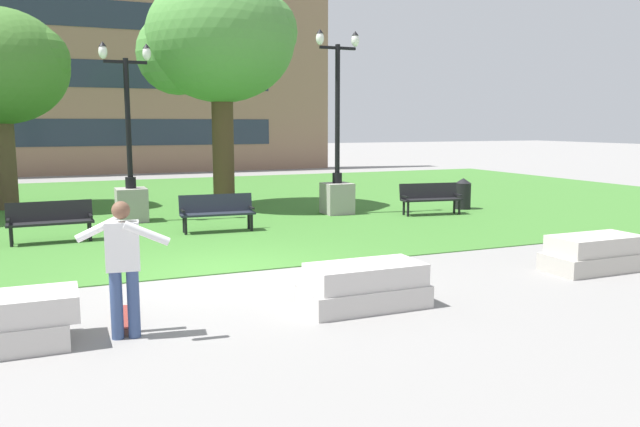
# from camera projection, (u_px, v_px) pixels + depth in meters

# --- Properties ---
(ground_plane) EXTENTS (140.00, 140.00, 0.00)m
(ground_plane) POSITION_uv_depth(u_px,v_px,m) (227.00, 274.00, 11.03)
(ground_plane) COLOR gray
(grass_lawn) EXTENTS (40.00, 20.00, 0.02)m
(grass_lawn) POSITION_uv_depth(u_px,v_px,m) (148.00, 206.00, 20.14)
(grass_lawn) COLOR #3D752D
(grass_lawn) RESTS_ON ground
(concrete_block_left) EXTENTS (1.80, 0.90, 0.64)m
(concrete_block_left) POSITION_uv_depth(u_px,v_px,m) (365.00, 286.00, 9.00)
(concrete_block_left) COLOR #BCB7B2
(concrete_block_left) RESTS_ON ground
(concrete_block_right) EXTENTS (1.80, 0.90, 0.64)m
(concrete_block_right) POSITION_uv_depth(u_px,v_px,m) (594.00, 254.00, 11.26)
(concrete_block_right) COLOR #B2ADA3
(concrete_block_right) RESTS_ON ground
(person_skateboarder) EXTENTS (1.07, 0.73, 1.71)m
(person_skateboarder) POSITION_uv_depth(u_px,v_px,m) (123.00, 261.00, 7.60)
(person_skateboarder) COLOR #384C7A
(person_skateboarder) RESTS_ON ground
(skateboard) EXTENTS (0.30, 1.03, 0.14)m
(skateboard) POSITION_uv_depth(u_px,v_px,m) (126.00, 319.00, 8.20)
(skateboard) COLOR maroon
(skateboard) RESTS_ON ground
(park_bench_near_left) EXTENTS (1.82, 0.59, 0.90)m
(park_bench_near_left) POSITION_uv_depth(u_px,v_px,m) (50.00, 219.00, 13.86)
(park_bench_near_left) COLOR black
(park_bench_near_left) RESTS_ON grass_lawn
(park_bench_far_left) EXTENTS (1.83, 0.65, 0.90)m
(park_bench_far_left) POSITION_uv_depth(u_px,v_px,m) (217.00, 210.00, 15.26)
(park_bench_far_left) COLOR #1E232D
(park_bench_far_left) RESTS_ON grass_lawn
(park_bench_far_right) EXTENTS (1.86, 0.79, 0.90)m
(park_bench_far_right) POSITION_uv_depth(u_px,v_px,m) (430.00, 197.00, 18.12)
(park_bench_far_right) COLOR black
(park_bench_far_right) RESTS_ON grass_lawn
(lamp_post_left) EXTENTS (1.32, 0.80, 5.25)m
(lamp_post_left) POSITION_uv_depth(u_px,v_px,m) (337.00, 178.00, 18.20)
(lamp_post_left) COLOR gray
(lamp_post_left) RESTS_ON grass_lawn
(lamp_post_center) EXTENTS (1.32, 0.80, 4.72)m
(lamp_post_center) POSITION_uv_depth(u_px,v_px,m) (131.00, 186.00, 16.74)
(lamp_post_center) COLOR gray
(lamp_post_center) RESTS_ON grass_lawn
(tree_far_right) EXTENTS (4.73, 4.51, 7.09)m
(tree_far_right) POSITION_uv_depth(u_px,v_px,m) (219.00, 42.00, 18.92)
(tree_far_right) COLOR #4C3823
(tree_far_right) RESTS_ON grass_lawn
(trash_bin) EXTENTS (0.49, 0.49, 0.96)m
(trash_bin) POSITION_uv_depth(u_px,v_px,m) (463.00, 193.00, 19.30)
(trash_bin) COLOR black
(trash_bin) RESTS_ON grass_lawn
(building_facade_distant) EXTENTS (29.87, 1.03, 13.31)m
(building_facade_distant) POSITION_uv_depth(u_px,v_px,m) (54.00, 44.00, 31.46)
(building_facade_distant) COLOR #8E6B56
(building_facade_distant) RESTS_ON ground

